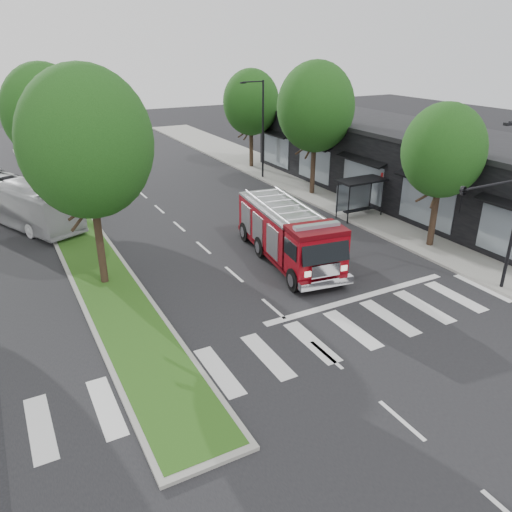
{
  "coord_description": "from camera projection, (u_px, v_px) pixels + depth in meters",
  "views": [
    {
      "loc": [
        -9.8,
        -16.64,
        10.93
      ],
      "look_at": [
        0.13,
        1.88,
        1.8
      ],
      "focal_mm": 35.0,
      "sensor_mm": 36.0,
      "label": 1
    }
  ],
  "objects": [
    {
      "name": "median",
      "position": [
        65.0,
        213.0,
        33.97
      ],
      "size": [
        3.0,
        50.0,
        0.15
      ],
      "color": "gray",
      "rests_on": "ground"
    },
    {
      "name": "tree_median_far",
      "position": [
        45.0,
        113.0,
        33.03
      ],
      "size": [
        5.6,
        5.6,
        9.72
      ],
      "color": "black",
      "rests_on": "ground"
    },
    {
      "name": "fire_engine",
      "position": [
        288.0,
        234.0,
        26.4
      ],
      "size": [
        3.81,
        9.22,
        3.1
      ],
      "rotation": [
        0.0,
        0.0,
        -0.13
      ],
      "color": "#50040A",
      "rests_on": "ground"
    },
    {
      "name": "tree_median_near",
      "position": [
        86.0,
        143.0,
        21.58
      ],
      "size": [
        5.8,
        5.8,
        10.16
      ],
      "color": "black",
      "rests_on": "ground"
    },
    {
      "name": "streetlight_right_near",
      "position": [
        508.0,
        198.0,
        21.53
      ],
      "size": [
        4.08,
        0.22,
        8.0
      ],
      "color": "black",
      "rests_on": "ground"
    },
    {
      "name": "sidewalk_right",
      "position": [
        355.0,
        206.0,
        35.52
      ],
      "size": [
        5.0,
        80.0,
        0.15
      ],
      "primitive_type": "cube",
      "color": "gray",
      "rests_on": "ground"
    },
    {
      "name": "tree_right_near",
      "position": [
        443.0,
        151.0,
        26.45
      ],
      "size": [
        4.4,
        4.4,
        8.05
      ],
      "color": "black",
      "rests_on": "ground"
    },
    {
      "name": "streetlight_right_far",
      "position": [
        261.0,
        125.0,
        40.91
      ],
      "size": [
        2.11,
        0.2,
        8.0
      ],
      "color": "black",
      "rests_on": "ground"
    },
    {
      "name": "tree_right_far",
      "position": [
        251.0,
        102.0,
        44.11
      ],
      "size": [
        5.0,
        5.0,
        8.73
      ],
      "color": "black",
      "rests_on": "ground"
    },
    {
      "name": "tree_right_mid",
      "position": [
        316.0,
        107.0,
        35.76
      ],
      "size": [
        5.6,
        5.6,
        9.72
      ],
      "color": "black",
      "rests_on": "ground"
    },
    {
      "name": "bus_shelter",
      "position": [
        359.0,
        187.0,
        32.68
      ],
      "size": [
        3.2,
        1.6,
        2.61
      ],
      "color": "black",
      "rests_on": "ground"
    },
    {
      "name": "city_bus",
      "position": [
        21.0,
        202.0,
        31.66
      ],
      "size": [
        6.39,
        10.54,
        2.9
      ],
      "primitive_type": "imported",
      "rotation": [
        0.0,
        0.0,
        0.41
      ],
      "color": "silver",
      "rests_on": "ground"
    },
    {
      "name": "storefront_row",
      "position": [
        406.0,
        165.0,
        36.5
      ],
      "size": [
        8.0,
        30.0,
        5.0
      ],
      "primitive_type": "cube",
      "color": "black",
      "rests_on": "ground"
    },
    {
      "name": "ground",
      "position": [
        273.0,
        309.0,
        22.05
      ],
      "size": [
        140.0,
        140.0,
        0.0
      ],
      "primitive_type": "plane",
      "color": "black",
      "rests_on": "ground"
    }
  ]
}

